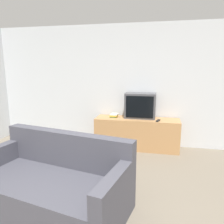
# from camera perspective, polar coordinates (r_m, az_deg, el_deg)

# --- Properties ---
(wall_back) EXTENTS (9.00, 0.06, 2.60)m
(wall_back) POSITION_cam_1_polar(r_m,az_deg,el_deg) (4.82, 3.97, 6.82)
(wall_back) COLOR silver
(wall_back) RESTS_ON ground_plane
(tv_stand) EXTENTS (1.75, 0.49, 0.65)m
(tv_stand) POSITION_cam_1_polar(r_m,az_deg,el_deg) (4.69, 6.48, -5.57)
(tv_stand) COLOR tan
(tv_stand) RESTS_ON ground_plane
(television) EXTENTS (0.64, 0.33, 0.53)m
(television) POSITION_cam_1_polar(r_m,az_deg,el_deg) (4.62, 7.39, 1.65)
(television) COLOR #4C4C51
(television) RESTS_ON tv_stand
(couch) EXTENTS (2.02, 1.28, 0.87)m
(couch) POSITION_cam_1_polar(r_m,az_deg,el_deg) (2.91, -15.37, -18.02)
(couch) COLOR #474751
(couch) RESTS_ON ground_plane
(book_stack) EXTENTS (0.17, 0.21, 0.07)m
(book_stack) POSITION_cam_1_polar(r_m,az_deg,el_deg) (4.73, 0.52, -0.85)
(book_stack) COLOR #2D753D
(book_stack) RESTS_ON tv_stand
(remote_on_stand) EXTENTS (0.09, 0.16, 0.02)m
(remote_on_stand) POSITION_cam_1_polar(r_m,az_deg,el_deg) (4.45, 11.94, -2.21)
(remote_on_stand) COLOR black
(remote_on_stand) RESTS_ON tv_stand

